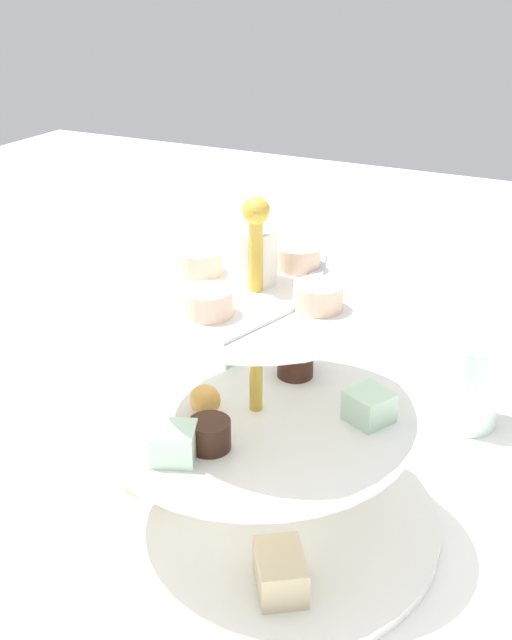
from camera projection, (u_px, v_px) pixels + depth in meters
name	position (u px, v px, depth m)	size (l,w,h in m)	color
ground_plane	(256.00, 521.00, 0.64)	(2.40, 2.40, 0.00)	white
tiered_serving_stand	(256.00, 435.00, 0.61)	(0.30, 0.30, 0.28)	white
butter_knife_left	(121.00, 353.00, 0.91)	(0.17, 0.01, 0.00)	silver
water_glass_mid_back	(470.00, 383.00, 0.76)	(0.06, 0.06, 0.09)	silver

